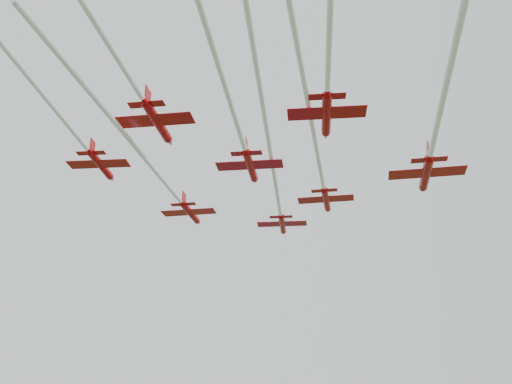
{
  "coord_description": "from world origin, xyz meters",
  "views": [
    {
      "loc": [
        4.56,
        -70.76,
        24.76
      ],
      "look_at": [
        2.87,
        3.03,
        54.51
      ],
      "focal_mm": 40.0,
      "sensor_mm": 36.0,
      "label": 1
    }
  ],
  "objects_px": {
    "jet_row3_right": "(435,136)",
    "jet_row4_right": "(330,10)",
    "jet_row2_left": "(162,179)",
    "jet_row3_left": "(36,86)",
    "jet_lead": "(275,181)",
    "jet_row2_right": "(318,154)",
    "jet_row3_mid": "(225,85)",
    "jet_row4_left": "(119,60)"
  },
  "relations": [
    {
      "from": "jet_row3_right",
      "to": "jet_row4_right",
      "type": "distance_m",
      "value": 22.03
    },
    {
      "from": "jet_row2_left",
      "to": "jet_row3_right",
      "type": "relative_size",
      "value": 1.11
    },
    {
      "from": "jet_row2_left",
      "to": "jet_row3_left",
      "type": "height_order",
      "value": "jet_row3_left"
    },
    {
      "from": "jet_lead",
      "to": "jet_row2_right",
      "type": "bearing_deg",
      "value": -57.17
    },
    {
      "from": "jet_row3_right",
      "to": "jet_row3_mid",
      "type": "bearing_deg",
      "value": -154.09
    },
    {
      "from": "jet_row2_right",
      "to": "jet_row3_right",
      "type": "height_order",
      "value": "jet_row2_right"
    },
    {
      "from": "jet_row2_left",
      "to": "jet_row4_right",
      "type": "distance_m",
      "value": 37.46
    },
    {
      "from": "jet_row3_mid",
      "to": "jet_row4_right",
      "type": "height_order",
      "value": "jet_row3_mid"
    },
    {
      "from": "jet_row2_right",
      "to": "jet_row3_left",
      "type": "height_order",
      "value": "jet_row3_left"
    },
    {
      "from": "jet_lead",
      "to": "jet_row3_right",
      "type": "xyz_separation_m",
      "value": [
        16.67,
        -18.12,
        -2.72
      ]
    },
    {
      "from": "jet_lead",
      "to": "jet_row4_left",
      "type": "xyz_separation_m",
      "value": [
        -14.75,
        -27.89,
        0.41
      ]
    },
    {
      "from": "jet_row4_left",
      "to": "jet_row4_right",
      "type": "height_order",
      "value": "jet_row4_left"
    },
    {
      "from": "jet_row4_left",
      "to": "jet_lead",
      "type": "bearing_deg",
      "value": 68.93
    },
    {
      "from": "jet_row4_left",
      "to": "jet_row3_left",
      "type": "bearing_deg",
      "value": 162.51
    },
    {
      "from": "jet_row3_left",
      "to": "jet_row4_right",
      "type": "height_order",
      "value": "jet_row3_left"
    },
    {
      "from": "jet_row3_left",
      "to": "jet_row3_right",
      "type": "relative_size",
      "value": 1.4
    },
    {
      "from": "jet_row2_right",
      "to": "jet_row3_left",
      "type": "distance_m",
      "value": 32.59
    },
    {
      "from": "jet_row2_left",
      "to": "jet_row3_mid",
      "type": "height_order",
      "value": "jet_row3_mid"
    },
    {
      "from": "jet_row2_left",
      "to": "jet_row2_right",
      "type": "relative_size",
      "value": 0.9
    },
    {
      "from": "jet_lead",
      "to": "jet_row3_mid",
      "type": "xyz_separation_m",
      "value": [
        -5.1,
        -24.63,
        -0.35
      ]
    },
    {
      "from": "jet_row2_left",
      "to": "jet_row4_left",
      "type": "distance_m",
      "value": 24.25
    },
    {
      "from": "jet_row2_left",
      "to": "jet_row3_left",
      "type": "relative_size",
      "value": 0.79
    },
    {
      "from": "jet_lead",
      "to": "jet_row3_left",
      "type": "distance_m",
      "value": 33.81
    },
    {
      "from": "jet_row2_left",
      "to": "jet_row4_left",
      "type": "xyz_separation_m",
      "value": [
        0.13,
        -24.19,
        1.63
      ]
    },
    {
      "from": "jet_row3_mid",
      "to": "jet_row2_right",
      "type": "bearing_deg",
      "value": 62.01
    },
    {
      "from": "jet_row2_right",
      "to": "jet_row2_left",
      "type": "bearing_deg",
      "value": 173.29
    },
    {
      "from": "jet_lead",
      "to": "jet_row3_mid",
      "type": "height_order",
      "value": "jet_lead"
    },
    {
      "from": "jet_row4_right",
      "to": "jet_row3_mid",
      "type": "bearing_deg",
      "value": 132.79
    },
    {
      "from": "jet_row4_left",
      "to": "jet_row4_right",
      "type": "xyz_separation_m",
      "value": [
        18.75,
        -8.16,
        -1.32
      ]
    },
    {
      "from": "jet_lead",
      "to": "jet_row3_right",
      "type": "height_order",
      "value": "jet_lead"
    },
    {
      "from": "jet_row2_left",
      "to": "jet_row3_mid",
      "type": "relative_size",
      "value": 0.77
    },
    {
      "from": "jet_lead",
      "to": "jet_row2_left",
      "type": "relative_size",
      "value": 1.26
    },
    {
      "from": "jet_row2_right",
      "to": "jet_row3_mid",
      "type": "distance_m",
      "value": 18.42
    },
    {
      "from": "jet_row2_left",
      "to": "jet_row2_right",
      "type": "xyz_separation_m",
      "value": [
        19.97,
        -5.6,
        0.72
      ]
    },
    {
      "from": "jet_row4_left",
      "to": "jet_row2_right",
      "type": "bearing_deg",
      "value": 49.94
    },
    {
      "from": "jet_row2_left",
      "to": "jet_row3_left",
      "type": "distance_m",
      "value": 22.06
    },
    {
      "from": "jet_row2_right",
      "to": "jet_lead",
      "type": "bearing_deg",
      "value": 127.66
    },
    {
      "from": "jet_row3_mid",
      "to": "jet_row3_right",
      "type": "height_order",
      "value": "jet_row3_mid"
    },
    {
      "from": "jet_row3_left",
      "to": "jet_row4_right",
      "type": "relative_size",
      "value": 1.09
    },
    {
      "from": "jet_row3_left",
      "to": "jet_row4_left",
      "type": "bearing_deg",
      "value": -20.6
    },
    {
      "from": "jet_row3_mid",
      "to": "jet_row4_left",
      "type": "bearing_deg",
      "value": -155.73
    },
    {
      "from": "jet_row4_left",
      "to": "jet_row4_right",
      "type": "relative_size",
      "value": 0.83
    }
  ]
}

